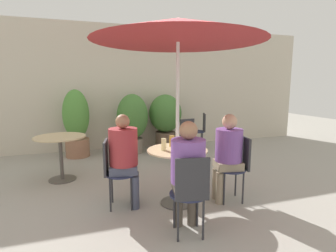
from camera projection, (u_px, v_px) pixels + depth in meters
ground_plane at (171, 210)px, 3.33m from camera, size 20.00×20.00×0.00m
storefront_wall at (125, 88)px, 6.45m from camera, size 10.00×0.06×3.00m
cafe_table_near at (177, 163)px, 3.44m from camera, size 0.79×0.79×0.74m
cafe_table_far at (60, 147)px, 4.31m from camera, size 0.82×0.82×0.74m
bistro_chair_0 at (113, 167)px, 3.35m from camera, size 0.42×0.40×0.89m
bistro_chair_1 at (190, 189)px, 2.64m from camera, size 0.40×0.42×0.89m
bistro_chair_2 at (238, 162)px, 3.55m from camera, size 0.42×0.40×0.89m
bistro_chair_3 at (200, 128)px, 6.39m from camera, size 0.44×0.43×0.89m
bistro_chair_4 at (185, 135)px, 5.46m from camera, size 0.42×0.43×0.89m
seated_person_0 at (125, 153)px, 3.34m from camera, size 0.40×0.37×1.21m
seated_person_1 at (188, 168)px, 2.75m from camera, size 0.37×0.40×1.21m
seated_person_2 at (227, 150)px, 3.51m from camera, size 0.40×0.36×1.20m
beer_glass_0 at (189, 142)px, 3.49m from camera, size 0.07×0.07×0.16m
beer_glass_1 at (172, 141)px, 3.57m from camera, size 0.07×0.07×0.15m
beer_glass_2 at (164, 144)px, 3.36m from camera, size 0.07×0.07×0.15m
beer_glass_3 at (182, 147)px, 3.23m from camera, size 0.06×0.06×0.16m
potted_plant_0 at (76, 122)px, 5.72m from camera, size 0.56×0.56×1.48m
potted_plant_1 at (133, 120)px, 6.07m from camera, size 0.72×0.72×1.37m
potted_plant_2 at (165, 117)px, 6.45m from camera, size 0.79×0.79×1.34m
umbrella at (178, 30)px, 3.18m from camera, size 2.14×2.14×2.38m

